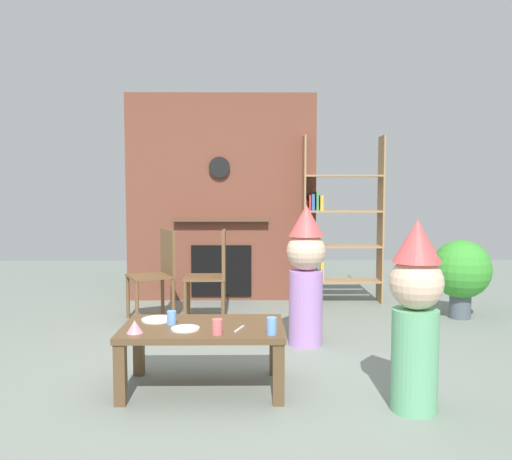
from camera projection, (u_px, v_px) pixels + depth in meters
The scene contains 16 objects.
ground_plane at pixel (235, 375), 3.76m from camera, with size 12.00×12.00×0.00m, color gray.
brick_fireplace_feature at pixel (221, 198), 6.25m from camera, with size 2.20×0.28×2.40m.
bookshelf at pixel (335, 228), 6.09m from camera, with size 0.90×0.28×1.90m.
coffee_table at pixel (203, 335), 3.47m from camera, with size 1.04×0.62×0.42m.
paper_cup_near_left at pixel (217, 327), 3.25m from camera, with size 0.06×0.06×0.09m, color #E5666B.
paper_cup_near_right at pixel (272, 326), 3.24m from camera, with size 0.06×0.06×0.11m, color #669EE0.
paper_cup_center at pixel (172, 318), 3.48m from camera, with size 0.06×0.06×0.09m, color #669EE0.
paper_plate_front at pixel (185, 329), 3.36m from camera, with size 0.18×0.18×0.01m, color white.
paper_plate_rear at pixel (158, 319), 3.60m from camera, with size 0.22×0.22×0.01m, color white.
birthday_cake_slice at pixel (135, 327), 3.28m from camera, with size 0.10×0.10×0.08m, color pink.
table_fork at pixel (239, 329), 3.37m from camera, with size 0.15×0.02×0.01m, color silver.
child_with_cone_hat at pixel (416, 311), 3.11m from camera, with size 0.31×0.31×1.13m.
child_in_pink at pixel (306, 271), 4.43m from camera, with size 0.32×0.32×1.17m.
dining_chair_left at pixel (159, 269), 5.32m from camera, with size 0.54×0.54×0.90m.
dining_chair_middle at pixel (214, 270), 5.22m from camera, with size 0.41×0.41×0.90m.
potted_plant_tall at pixel (461, 271), 5.36m from camera, with size 0.59×0.59×0.79m.
Camera 1 is at (0.11, -3.67, 1.31)m, focal length 37.50 mm.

